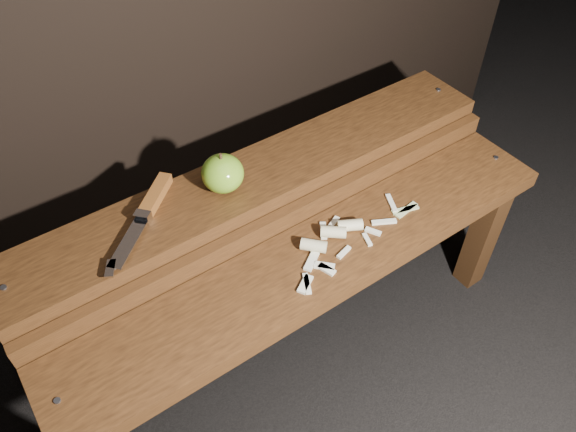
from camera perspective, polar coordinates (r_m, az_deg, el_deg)
ground at (r=1.55m, az=1.30°, el=-12.91°), size 60.00×60.00×0.00m
bench_front_tier at (r=1.23m, az=3.25°, el=-6.44°), size 1.20×0.20×0.42m
bench_rear_tier at (r=1.31m, az=-2.65°, el=1.64°), size 1.20×0.21×0.50m
apple at (r=1.20m, az=-6.66°, el=4.32°), size 0.09×0.09×0.09m
knife at (r=1.19m, az=-13.93°, el=0.93°), size 0.23×0.20×0.03m
apple_scraps at (r=1.21m, az=5.06°, el=-2.11°), size 0.37×0.14×0.03m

